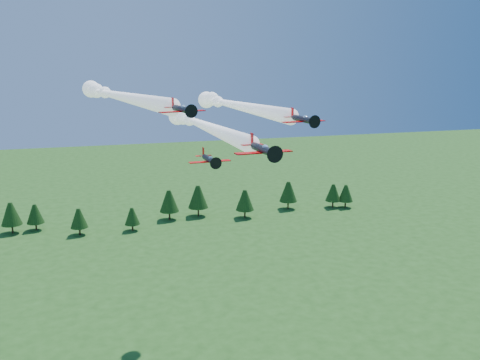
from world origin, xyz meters
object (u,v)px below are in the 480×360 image
object	(u,v)px
plane_right	(233,104)
plane_lead	(202,125)
plane_slot	(209,159)
plane_left	(116,95)

from	to	relation	value
plane_right	plane_lead	bearing A→B (deg)	-140.77
plane_right	plane_slot	bearing A→B (deg)	-121.53
plane_lead	plane_slot	size ratio (longest dim) A/B	6.99
plane_lead	plane_left	xyz separation A→B (m)	(-14.27, 8.64, 4.93)
plane_left	plane_slot	bearing A→B (deg)	-69.71
plane_lead	plane_left	bearing A→B (deg)	145.02
plane_lead	plane_slot	distance (m)	12.45
plane_left	plane_lead	bearing A→B (deg)	-43.28
plane_slot	plane_left	bearing A→B (deg)	118.54
plane_lead	plane_slot	world-z (taller)	plane_lead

